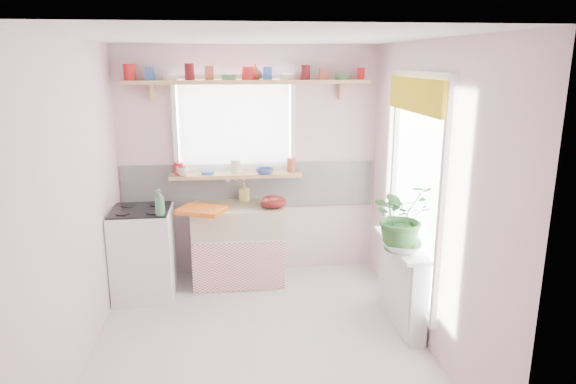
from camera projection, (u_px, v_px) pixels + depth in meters
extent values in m
plane|color=beige|center=(260.00, 342.00, 4.38)|extent=(3.20, 3.20, 0.00)
plane|color=white|center=(255.00, 37.00, 3.76)|extent=(3.20, 3.20, 0.00)
plane|color=beige|center=(249.00, 163.00, 5.61)|extent=(2.80, 0.00, 2.80)
plane|color=beige|center=(277.00, 288.00, 2.53)|extent=(2.80, 0.00, 2.80)
plane|color=beige|center=(75.00, 207.00, 3.91)|extent=(0.00, 3.20, 3.20)
plane|color=beige|center=(428.00, 196.00, 4.22)|extent=(0.00, 3.20, 3.20)
cube|color=white|center=(250.00, 185.00, 5.65)|extent=(2.74, 0.03, 0.50)
cube|color=pink|center=(250.00, 203.00, 5.70)|extent=(2.74, 0.02, 0.12)
cube|color=white|center=(235.00, 126.00, 5.49)|extent=(1.20, 0.01, 1.00)
cube|color=white|center=(235.00, 127.00, 5.42)|extent=(1.15, 0.02, 0.95)
cube|color=white|center=(418.00, 190.00, 4.42)|extent=(0.01, 1.10, 1.90)
cube|color=gold|center=(415.00, 95.00, 4.20)|extent=(0.03, 1.20, 0.28)
cube|color=white|center=(238.00, 257.00, 5.54)|extent=(0.85, 0.55, 0.55)
cube|color=#CF503D|center=(239.00, 267.00, 5.28)|extent=(0.95, 0.02, 0.53)
cube|color=beige|center=(237.00, 219.00, 5.44)|extent=(0.95, 0.55, 0.30)
cylinder|color=silver|center=(236.00, 177.00, 5.58)|extent=(0.03, 0.22, 0.03)
cube|color=white|center=(144.00, 254.00, 5.15)|extent=(0.58, 0.58, 0.90)
cube|color=black|center=(140.00, 210.00, 5.04)|extent=(0.56, 0.56, 0.02)
cylinder|color=black|center=(123.00, 213.00, 4.89)|extent=(0.14, 0.14, 0.01)
cylinder|color=black|center=(153.00, 212.00, 4.92)|extent=(0.14, 0.14, 0.01)
cylinder|color=black|center=(128.00, 205.00, 5.16)|extent=(0.14, 0.14, 0.01)
cylinder|color=black|center=(157.00, 205.00, 5.19)|extent=(0.14, 0.14, 0.01)
cube|color=white|center=(402.00, 284.00, 4.62)|extent=(0.15, 0.90, 0.75)
cube|color=white|center=(401.00, 244.00, 4.52)|extent=(0.22, 0.95, 0.03)
cube|color=tan|center=(236.00, 175.00, 5.50)|extent=(1.40, 0.22, 0.04)
cube|color=tan|center=(248.00, 82.00, 5.26)|extent=(2.52, 0.24, 0.04)
cylinder|color=red|center=(130.00, 74.00, 5.11)|extent=(0.11, 0.11, 0.12)
cylinder|color=#3359A5|center=(150.00, 74.00, 5.13)|extent=(0.11, 0.11, 0.12)
cylinder|color=silver|center=(170.00, 77.00, 5.16)|extent=(0.11, 0.11, 0.06)
cylinder|color=#590F14|center=(190.00, 74.00, 5.18)|extent=(0.11, 0.11, 0.12)
cylinder|color=#A55133|center=(209.00, 74.00, 5.20)|extent=(0.11, 0.11, 0.12)
cylinder|color=#3F7F4C|center=(229.00, 77.00, 5.23)|extent=(0.11, 0.11, 0.06)
cylinder|color=red|center=(248.00, 74.00, 5.24)|extent=(0.11, 0.11, 0.12)
cylinder|color=#3359A5|center=(267.00, 74.00, 5.27)|extent=(0.11, 0.11, 0.12)
cylinder|color=silver|center=(286.00, 77.00, 5.30)|extent=(0.11, 0.11, 0.06)
cylinder|color=#590F14|center=(305.00, 74.00, 5.31)|extent=(0.11, 0.11, 0.12)
cylinder|color=#A55133|center=(324.00, 74.00, 5.33)|extent=(0.11, 0.11, 0.12)
cylinder|color=#3F7F4C|center=(342.00, 77.00, 5.36)|extent=(0.11, 0.11, 0.06)
cylinder|color=red|center=(361.00, 74.00, 5.38)|extent=(0.11, 0.11, 0.12)
cylinder|color=red|center=(177.00, 169.00, 5.41)|extent=(0.11, 0.11, 0.12)
cylinder|color=#3359A5|center=(207.00, 169.00, 5.45)|extent=(0.11, 0.11, 0.12)
cylinder|color=silver|center=(236.00, 171.00, 5.49)|extent=(0.11, 0.11, 0.06)
cylinder|color=#590F14|center=(265.00, 167.00, 5.52)|extent=(0.11, 0.11, 0.12)
cylinder|color=#A55133|center=(293.00, 166.00, 5.55)|extent=(0.11, 0.11, 0.12)
cube|color=orange|center=(202.00, 210.00, 5.16)|extent=(0.54, 0.48, 0.04)
ellipsoid|color=#5E1110|center=(273.00, 202.00, 5.32)|extent=(0.33, 0.33, 0.13)
imported|color=#2C6227|center=(402.00, 216.00, 4.30)|extent=(0.65, 0.61, 0.59)
imported|color=silver|center=(402.00, 247.00, 4.32)|extent=(0.41, 0.41, 0.08)
imported|color=#27632A|center=(388.00, 226.00, 4.69)|extent=(0.11, 0.08, 0.19)
imported|color=#DAD360|center=(244.00, 192.00, 5.58)|extent=(0.12, 0.12, 0.20)
imported|color=beige|center=(182.00, 171.00, 5.37)|extent=(0.13, 0.13, 0.09)
imported|color=#2E5096|center=(265.00, 171.00, 5.47)|extent=(0.24, 0.24, 0.06)
imported|color=#A74233|center=(255.00, 72.00, 5.31)|extent=(0.15, 0.15, 0.16)
imported|color=#3F7F53|center=(160.00, 202.00, 4.82)|extent=(0.13, 0.13, 0.25)
sphere|color=orange|center=(403.00, 240.00, 4.30)|extent=(0.08, 0.08, 0.08)
sphere|color=orange|center=(408.00, 238.00, 4.34)|extent=(0.08, 0.08, 0.08)
sphere|color=orange|center=(396.00, 239.00, 4.32)|extent=(0.08, 0.08, 0.08)
cylinder|color=yellow|center=(407.00, 241.00, 4.25)|extent=(0.18, 0.04, 0.10)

